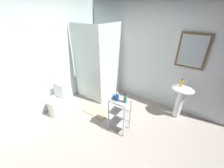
# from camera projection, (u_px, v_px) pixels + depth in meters

# --- Properties ---
(ground_plane) EXTENTS (4.20, 4.20, 0.02)m
(ground_plane) POSITION_uv_depth(u_px,v_px,m) (108.00, 141.00, 2.75)
(ground_plane) COLOR #9C9388
(wall_back) EXTENTS (4.20, 0.14, 2.50)m
(wall_back) POSITION_uv_depth(u_px,v_px,m) (152.00, 56.00, 3.47)
(wall_back) COLOR silver
(wall_back) RESTS_ON ground_plane
(wall_left) EXTENTS (0.10, 4.20, 2.50)m
(wall_left) POSITION_uv_depth(u_px,v_px,m) (39.00, 62.00, 3.09)
(wall_left) COLOR silver
(wall_left) RESTS_ON ground_plane
(shower_stall) EXTENTS (0.92, 0.92, 2.00)m
(shower_stall) POSITION_uv_depth(u_px,v_px,m) (99.00, 81.00, 4.00)
(shower_stall) COLOR white
(shower_stall) RESTS_ON ground_plane
(pedestal_sink) EXTENTS (0.46, 0.37, 0.81)m
(pedestal_sink) POSITION_uv_depth(u_px,v_px,m) (181.00, 96.00, 3.10)
(pedestal_sink) COLOR white
(pedestal_sink) RESTS_ON ground_plane
(sink_faucet) EXTENTS (0.03, 0.03, 0.10)m
(sink_faucet) POSITION_uv_depth(u_px,v_px,m) (185.00, 83.00, 3.05)
(sink_faucet) COLOR silver
(sink_faucet) RESTS_ON pedestal_sink
(toilet) EXTENTS (0.37, 0.49, 0.76)m
(toilet) POSITION_uv_depth(u_px,v_px,m) (58.00, 102.00, 3.34)
(toilet) COLOR white
(toilet) RESTS_ON ground_plane
(storage_cart) EXTENTS (0.38, 0.28, 0.74)m
(storage_cart) POSITION_uv_depth(u_px,v_px,m) (119.00, 113.00, 2.83)
(storage_cart) COLOR silver
(storage_cart) RESTS_ON ground_plane
(hand_soap_bottle) EXTENTS (0.06, 0.06, 0.18)m
(hand_soap_bottle) POSITION_uv_depth(u_px,v_px,m) (181.00, 83.00, 2.99)
(hand_soap_bottle) COLOR gold
(hand_soap_bottle) RESTS_ON pedestal_sink
(body_wash_bottle_green) EXTENTS (0.06, 0.06, 0.19)m
(body_wash_bottle_green) POSITION_uv_depth(u_px,v_px,m) (125.00, 99.00, 2.59)
(body_wash_bottle_green) COLOR #398B62
(body_wash_bottle_green) RESTS_ON storage_cart
(shampoo_bottle_blue) EXTENTS (0.06, 0.06, 0.18)m
(shampoo_bottle_blue) POSITION_uv_depth(u_px,v_px,m) (117.00, 97.00, 2.64)
(shampoo_bottle_blue) COLOR #254CB0
(shampoo_bottle_blue) RESTS_ON storage_cart
(rinse_cup) EXTENTS (0.08, 0.08, 0.09)m
(rinse_cup) POSITION_uv_depth(u_px,v_px,m) (114.00, 96.00, 2.72)
(rinse_cup) COLOR #3870B2
(rinse_cup) RESTS_ON storage_cart
(bath_mat) EXTENTS (0.60, 0.40, 0.02)m
(bath_mat) POSITION_uv_depth(u_px,v_px,m) (98.00, 111.00, 3.53)
(bath_mat) COLOR tan
(bath_mat) RESTS_ON ground_plane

